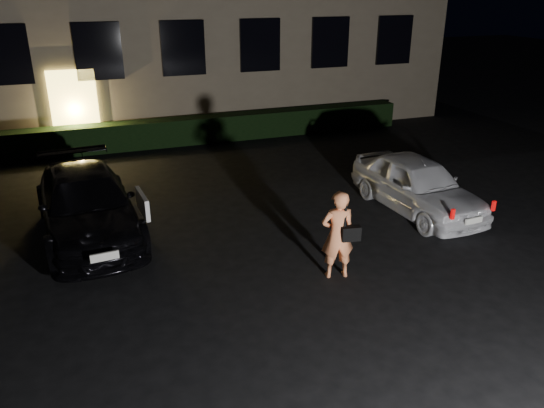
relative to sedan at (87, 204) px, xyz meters
name	(u,v)px	position (x,y,z in m)	size (l,w,h in m)	color
ground	(330,310)	(3.49, -4.37, -0.66)	(80.00, 80.00, 0.00)	black
hedge	(191,130)	(3.49, 6.13, -0.23)	(15.00, 0.70, 0.85)	black
sedan	(87,204)	(0.00, 0.00, 0.00)	(2.24, 4.72, 1.32)	black
hatch	(417,184)	(7.16, -1.31, -0.02)	(1.72, 3.82, 1.27)	white
man	(338,235)	(4.08, -3.40, 0.16)	(0.69, 0.49, 1.64)	#FB8F59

